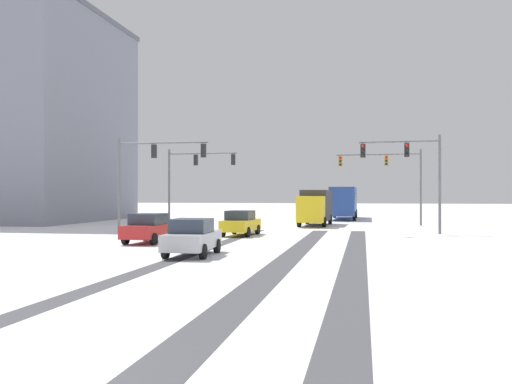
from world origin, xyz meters
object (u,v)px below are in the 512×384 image
Objects in this scene: traffic_signal_far_left at (192,171)px; car_silver_third at (192,237)px; traffic_signal_near_right at (411,164)px; bus_oncoming at (344,200)px; traffic_signal_near_left at (150,165)px; traffic_signal_far_right at (390,171)px; car_yellow_cab_lead at (241,223)px; box_truck_delivery at (315,206)px; car_red_second at (149,228)px.

traffic_signal_far_left is 23.43m from car_silver_third.
traffic_signal_far_left is (-17.27, 7.94, 0.04)m from traffic_signal_near_right.
traffic_signal_near_right is 19.01m from traffic_signal_far_left.
traffic_signal_near_right reaches higher than bus_oncoming.
car_silver_third is at bearing -98.17° from bus_oncoming.
traffic_signal_near_left is 9.97m from traffic_signal_far_left.
traffic_signal_near_left and traffic_signal_far_left have the same top height.
traffic_signal_far_right is 16.99m from traffic_signal_far_left.
traffic_signal_near_right reaches higher than car_yellow_cab_lead.
traffic_signal_near_right and traffic_signal_near_left have the same top height.
traffic_signal_far_right is (16.38, 14.02, 0.04)m from traffic_signal_near_left.
traffic_signal_near_left is 1.00× the size of traffic_signal_far_left.
car_silver_third is at bearing -110.24° from traffic_signal_far_right.
bus_oncoming is at bearing 81.23° from box_truck_delivery.
traffic_signal_near_left is at bearing -89.30° from traffic_signal_far_left.
car_red_second is 0.38× the size of bus_oncoming.
car_yellow_cab_lead is 12.89m from box_truck_delivery.
car_red_second is at bearing -150.07° from traffic_signal_near_right.
car_silver_third is at bearing -97.85° from box_truck_delivery.
traffic_signal_near_right is 1.57× the size of car_silver_third.
traffic_signal_far_right is at bearing 55.81° from car_red_second.
traffic_signal_far_left is at bearing -129.22° from bus_oncoming.
bus_oncoming reaches higher than box_truck_delivery.
car_silver_third is (6.86, -22.07, -3.83)m from traffic_signal_far_left.
traffic_signal_far_left reaches higher than bus_oncoming.
box_truck_delivery is at bearing -98.77° from bus_oncoming.
car_yellow_cab_lead is at bearing -107.18° from box_truck_delivery.
traffic_signal_near_right is 12.66m from box_truck_delivery.
traffic_signal_near_left is (-17.15, -2.03, 0.05)m from traffic_signal_near_right.
bus_oncoming reaches higher than car_silver_third.
bus_oncoming is at bearing 102.56° from traffic_signal_near_right.
traffic_signal_far_right is 1.74× the size of car_silver_third.
bus_oncoming reaches higher than car_red_second.
bus_oncoming is (9.55, 31.29, 1.18)m from car_red_second.
traffic_signal_far_right is 0.97× the size of box_truck_delivery.
traffic_signal_far_right is 24.99m from car_red_second.
box_truck_delivery is (-6.29, -1.91, -3.06)m from traffic_signal_far_right.
traffic_signal_near_right is 0.59× the size of bus_oncoming.
bus_oncoming is (5.77, 25.07, 1.18)m from car_yellow_cab_lead.
bus_oncoming is (-5.09, 22.85, -2.61)m from traffic_signal_near_right.
car_yellow_cab_lead is 1.00× the size of car_red_second.
box_truck_delivery is at bearing 72.82° from car_yellow_cab_lead.
traffic_signal_far_right reaches higher than car_silver_third.
traffic_signal_far_left is at bearing 122.25° from car_yellow_cab_lead.
car_yellow_cab_lead is at bearing 58.70° from car_red_second.
traffic_signal_near_right is at bearing 29.93° from car_red_second.
car_yellow_cab_lead is 1.01× the size of car_silver_third.
traffic_signal_near_right is 0.87× the size of box_truck_delivery.
car_red_second is (2.50, -6.40, -3.84)m from traffic_signal_near_left.
traffic_signal_far_left reaches higher than car_red_second.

